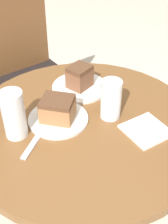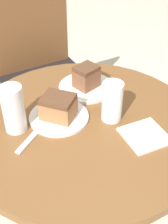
% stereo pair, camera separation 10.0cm
% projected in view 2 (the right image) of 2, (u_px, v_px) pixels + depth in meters
% --- Properties ---
extents(table, '(0.79, 0.79, 0.71)m').
position_uv_depth(table, '(84.00, 163.00, 1.15)').
color(table, brown).
rests_on(table, ground_plane).
extents(chair, '(0.50, 0.50, 0.88)m').
position_uv_depth(chair, '(44.00, 74.00, 1.74)').
color(chair, brown).
rests_on(chair, ground_plane).
extents(plate_near, '(0.20, 0.20, 0.01)m').
position_uv_depth(plate_near, '(59.00, 117.00, 1.04)').
color(plate_near, silver).
rests_on(plate_near, table).
extents(plate_far, '(0.21, 0.21, 0.01)m').
position_uv_depth(plate_far, '(86.00, 87.00, 1.18)').
color(plate_far, silver).
rests_on(plate_far, table).
extents(cake_slice_near, '(0.14, 0.14, 0.08)m').
position_uv_depth(cake_slice_near, '(58.00, 107.00, 1.01)').
color(cake_slice_near, '#9E6B42').
rests_on(cake_slice_near, plate_near).
extents(cake_slice_far, '(0.10, 0.10, 0.08)m').
position_uv_depth(cake_slice_far, '(86.00, 77.00, 1.15)').
color(cake_slice_far, brown).
rests_on(cake_slice_far, plate_far).
extents(glass_lemonade, '(0.07, 0.07, 0.14)m').
position_uv_depth(glass_lemonade, '(112.00, 103.00, 1.00)').
color(glass_lemonade, beige).
rests_on(glass_lemonade, table).
extents(glass_water, '(0.07, 0.07, 0.16)m').
position_uv_depth(glass_water, '(14.00, 111.00, 0.96)').
color(glass_water, silver).
rests_on(glass_water, table).
extents(napkin_stack, '(0.13, 0.13, 0.01)m').
position_uv_depth(napkin_stack, '(145.00, 136.00, 0.97)').
color(napkin_stack, silver).
rests_on(napkin_stack, table).
extents(fork, '(0.13, 0.12, 0.00)m').
position_uv_depth(fork, '(32.00, 137.00, 0.97)').
color(fork, silver).
rests_on(fork, table).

